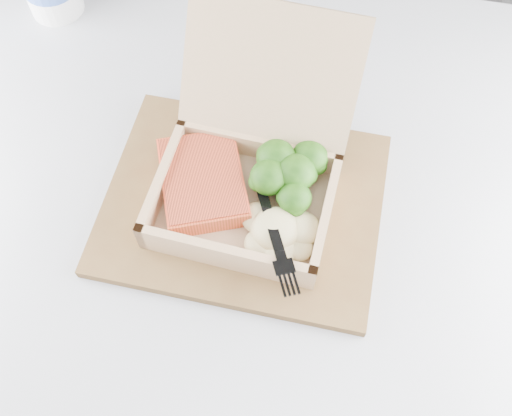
# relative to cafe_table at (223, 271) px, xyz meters

# --- Properties ---
(cafe_table) EXTENTS (0.96, 0.96, 0.76)m
(cafe_table) POSITION_rel_cafe_table_xyz_m (0.00, 0.00, 0.00)
(cafe_table) COLOR black
(cafe_table) RESTS_ON floor
(serving_tray) EXTENTS (0.35, 0.30, 0.01)m
(serving_tray) POSITION_rel_cafe_table_xyz_m (0.03, 0.01, 0.20)
(serving_tray) COLOR brown
(serving_tray) RESTS_ON cafe_table
(takeout_container) EXTENTS (0.24, 0.28, 0.17)m
(takeout_container) POSITION_rel_cafe_table_xyz_m (0.04, 0.04, 0.25)
(takeout_container) COLOR tan
(takeout_container) RESTS_ON serving_tray
(salmon_fillet) EXTENTS (0.12, 0.14, 0.03)m
(salmon_fillet) POSITION_rel_cafe_table_xyz_m (-0.01, 0.02, 0.23)
(salmon_fillet) COLOR #D94A2A
(salmon_fillet) RESTS_ON takeout_container
(broccoli_pile) EXTENTS (0.11, 0.11, 0.04)m
(broccoli_pile) POSITION_rel_cafe_table_xyz_m (0.09, 0.03, 0.24)
(broccoli_pile) COLOR #367419
(broccoli_pile) RESTS_ON takeout_container
(mashed_potatoes) EXTENTS (0.09, 0.08, 0.03)m
(mashed_potatoes) POSITION_rel_cafe_table_xyz_m (0.08, -0.04, 0.23)
(mashed_potatoes) COLOR #D2C588
(mashed_potatoes) RESTS_ON takeout_container
(plastic_fork) EXTENTS (0.06, 0.15, 0.02)m
(plastic_fork) POSITION_rel_cafe_table_xyz_m (0.06, -0.02, 0.25)
(plastic_fork) COLOR black
(plastic_fork) RESTS_ON mashed_potatoes
(receipt) EXTENTS (0.14, 0.16, 0.00)m
(receipt) POSITION_rel_cafe_table_xyz_m (0.05, 0.19, 0.20)
(receipt) COLOR white
(receipt) RESTS_ON cafe_table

